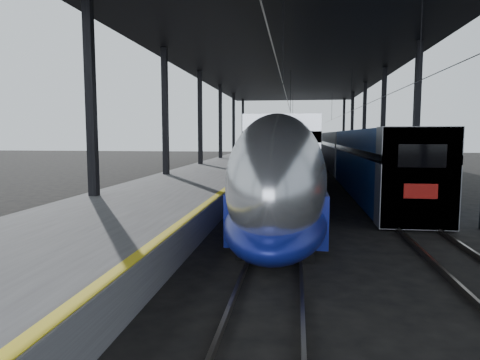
# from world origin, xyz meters

# --- Properties ---
(ground) EXTENTS (160.00, 160.00, 0.00)m
(ground) POSITION_xyz_m (0.00, 0.00, 0.00)
(ground) COLOR black
(ground) RESTS_ON ground
(platform) EXTENTS (6.00, 80.00, 1.00)m
(platform) POSITION_xyz_m (-3.50, 20.00, 0.50)
(platform) COLOR #4C4C4F
(platform) RESTS_ON ground
(yellow_strip) EXTENTS (0.30, 80.00, 0.01)m
(yellow_strip) POSITION_xyz_m (-0.70, 20.00, 1.00)
(yellow_strip) COLOR yellow
(yellow_strip) RESTS_ON platform
(rails) EXTENTS (6.52, 80.00, 0.16)m
(rails) POSITION_xyz_m (4.50, 20.00, 0.08)
(rails) COLOR slate
(rails) RESTS_ON ground
(canopy) EXTENTS (18.00, 75.00, 9.47)m
(canopy) POSITION_xyz_m (1.90, 20.00, 9.12)
(canopy) COLOR black
(canopy) RESTS_ON ground
(tgv_train) EXTENTS (3.00, 65.20, 4.30)m
(tgv_train) POSITION_xyz_m (2.00, 28.63, 2.01)
(tgv_train) COLOR #ABADB2
(tgv_train) RESTS_ON ground
(second_train) EXTENTS (2.78, 56.05, 3.83)m
(second_train) POSITION_xyz_m (7.00, 31.50, 1.94)
(second_train) COLOR navy
(second_train) RESTS_ON ground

